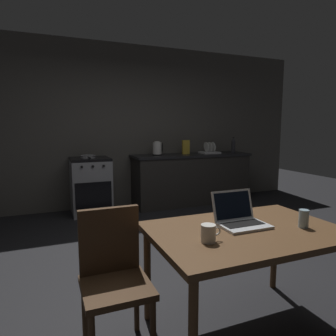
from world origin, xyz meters
TOP-DOWN VIEW (x-y plane):
  - ground_plane at (0.00, 0.00)m, footprint 12.00×12.00m
  - back_wall at (0.30, 2.62)m, footprint 6.40×0.10m
  - kitchen_counter at (1.20, 2.27)m, footprint 2.16×0.64m
  - stove_oven at (-0.59, 2.27)m, footprint 0.60×0.62m
  - dining_table at (-0.02, -1.00)m, footprint 1.26×0.84m
  - chair at (-0.87, -0.83)m, footprint 0.40×0.40m
  - laptop at (-0.01, -0.91)m, footprint 0.32×0.28m
  - electric_kettle at (0.55, 2.27)m, footprint 0.18×0.16m
  - bottle at (2.06, 2.22)m, footprint 0.07×0.07m
  - frying_pan at (-0.62, 2.24)m, footprint 0.24×0.41m
  - coffee_mug at (-0.36, -1.10)m, footprint 0.13×0.09m
  - drinking_glass at (0.35, -1.11)m, footprint 0.06×0.06m
  - cereal_box at (1.10, 2.29)m, footprint 0.13×0.05m
  - dish_rack at (1.58, 2.27)m, footprint 0.34×0.26m

SIDE VIEW (x-z plane):
  - ground_plane at x=0.00m, z-range 0.00..0.00m
  - stove_oven at x=-0.59m, z-range 0.00..0.90m
  - kitchen_counter at x=1.20m, z-range 0.00..0.90m
  - chair at x=-0.87m, z-range 0.06..0.94m
  - dining_table at x=-0.02m, z-range 0.29..1.00m
  - laptop at x=-0.01m, z-range 0.65..0.87m
  - coffee_mug at x=-0.36m, z-range 0.71..0.82m
  - drinking_glass at x=0.35m, z-range 0.71..0.83m
  - frying_pan at x=-0.62m, z-range 0.90..0.95m
  - dish_rack at x=1.58m, z-range 0.84..1.05m
  - electric_kettle at x=0.55m, z-range 0.89..1.13m
  - cereal_box at x=1.10m, z-range 0.90..1.15m
  - bottle at x=2.06m, z-range 0.89..1.19m
  - back_wall at x=0.30m, z-range 0.00..2.78m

